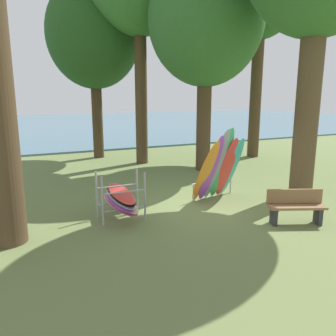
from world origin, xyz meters
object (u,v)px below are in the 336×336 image
leaning_board_pile (219,167)px  board_storage_rack (120,198)px  tree_mid_behind (94,35)px  tree_deep_back (206,20)px  park_bench (296,206)px

leaning_board_pile → board_storage_rack: 3.21m
tree_mid_behind → tree_deep_back: tree_deep_back is taller
tree_mid_behind → park_bench: bearing=-78.2°
tree_mid_behind → leaning_board_pile: bearing=-79.5°
tree_deep_back → tree_mid_behind: bearing=125.5°
tree_mid_behind → tree_deep_back: (3.36, -4.71, 0.10)m
leaning_board_pile → park_bench: (0.71, -2.41, -0.57)m
leaning_board_pile → board_storage_rack: size_ratio=1.06×
tree_deep_back → board_storage_rack: tree_deep_back is taller
leaning_board_pile → park_bench: bearing=-73.6°
tree_mid_behind → tree_deep_back: size_ratio=0.98×
tree_mid_behind → board_storage_rack: size_ratio=4.00×
tree_mid_behind → leaning_board_pile: tree_mid_behind is taller
board_storage_rack → park_bench: 4.42m
tree_deep_back → park_bench: (-1.05, -6.34, -5.56)m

